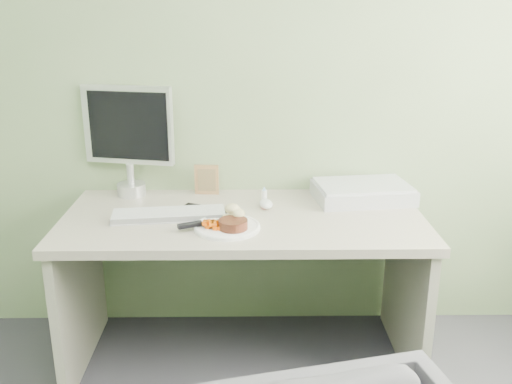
{
  "coord_description": "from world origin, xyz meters",
  "views": [
    {
      "loc": [
        0.03,
        -0.74,
        1.62
      ],
      "look_at": [
        0.06,
        1.5,
        0.88
      ],
      "focal_mm": 40.0,
      "sensor_mm": 36.0,
      "label": 1
    }
  ],
  "objects_px": {
    "desk": "(243,253)",
    "monitor": "(128,134)",
    "scanner": "(362,193)",
    "plate": "(227,227)"
  },
  "relations": [
    {
      "from": "desk",
      "to": "monitor",
      "type": "height_order",
      "value": "monitor"
    },
    {
      "from": "desk",
      "to": "scanner",
      "type": "distance_m",
      "value": 0.65
    },
    {
      "from": "monitor",
      "to": "scanner",
      "type": "bearing_deg",
      "value": 7.04
    },
    {
      "from": "scanner",
      "to": "desk",
      "type": "bearing_deg",
      "value": -166.85
    },
    {
      "from": "desk",
      "to": "monitor",
      "type": "bearing_deg",
      "value": 150.28
    },
    {
      "from": "desk",
      "to": "plate",
      "type": "bearing_deg",
      "value": -112.72
    },
    {
      "from": "monitor",
      "to": "desk",
      "type": "bearing_deg",
      "value": -17.43
    },
    {
      "from": "plate",
      "to": "desk",
      "type": "bearing_deg",
      "value": 67.28
    },
    {
      "from": "desk",
      "to": "monitor",
      "type": "distance_m",
      "value": 0.8
    },
    {
      "from": "plate",
      "to": "monitor",
      "type": "relative_size",
      "value": 0.52
    }
  ]
}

